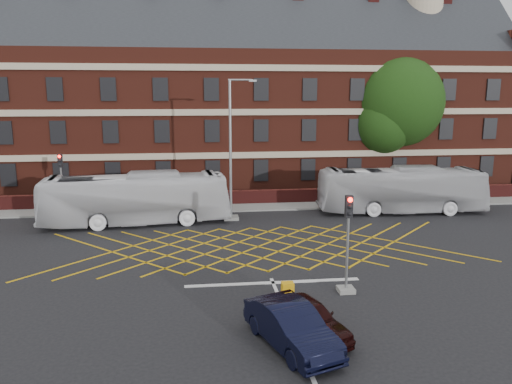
{
  "coord_description": "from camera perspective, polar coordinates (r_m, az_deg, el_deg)",
  "views": [
    {
      "loc": [
        -3.35,
        -24.71,
        8.45
      ],
      "look_at": [
        -0.17,
        1.5,
        3.24
      ],
      "focal_mm": 35.0,
      "sensor_mm": 36.0,
      "label": 1
    }
  ],
  "objects": [
    {
      "name": "traffic_light_far",
      "position": [
        38.27,
        -21.26,
        0.33
      ],
      "size": [
        0.7,
        0.7,
        4.27
      ],
      "color": "slate",
      "rests_on": "ground"
    },
    {
      "name": "ground",
      "position": [
        26.32,
        0.77,
        -7.57
      ],
      "size": [
        120.0,
        120.0,
        0.0
      ],
      "primitive_type": "plane",
      "color": "black",
      "rests_on": "ground"
    },
    {
      "name": "deciduous_tree",
      "position": [
        45.73,
        15.67,
        9.15
      ],
      "size": [
        8.16,
        8.07,
        11.77
      ],
      "color": "black",
      "rests_on": "ground"
    },
    {
      "name": "centre_line",
      "position": [
        17.28,
        5.43,
        -18.12
      ],
      "size": [
        0.15,
        14.0,
        0.02
      ],
      "primitive_type": "cube",
      "color": "silver",
      "rests_on": "ground"
    },
    {
      "name": "car_maroon",
      "position": [
        18.28,
        5.85,
        -14.08
      ],
      "size": [
        2.94,
        4.25,
        1.34
      ],
      "primitive_type": "imported",
      "rotation": [
        0.0,
        0.0,
        0.38
      ],
      "color": "black",
      "rests_on": "ground"
    },
    {
      "name": "far_pavement",
      "position": [
        37.8,
        -1.66,
        -1.67
      ],
      "size": [
        60.0,
        3.0,
        0.12
      ],
      "primitive_type": "cube",
      "color": "slate",
      "rests_on": "ground"
    },
    {
      "name": "car_navy",
      "position": [
        17.46,
        4.07,
        -15.11
      ],
      "size": [
        2.94,
        4.7,
        1.46
      ],
      "primitive_type": "imported",
      "rotation": [
        0.0,
        0.0,
        0.34
      ],
      "color": "black",
      "rests_on": "ground"
    },
    {
      "name": "direction_signs",
      "position": [
        37.71,
        -21.09,
        -0.41
      ],
      "size": [
        1.1,
        0.16,
        2.2
      ],
      "color": "gray",
      "rests_on": "ground"
    },
    {
      "name": "stop_line",
      "position": [
        23.07,
        1.95,
        -10.31
      ],
      "size": [
        8.0,
        0.3,
        0.02
      ],
      "primitive_type": "cube",
      "color": "silver",
      "rests_on": "ground"
    },
    {
      "name": "bus_left",
      "position": [
        33.63,
        -13.56,
        -0.75
      ],
      "size": [
        12.38,
        3.91,
        3.39
      ],
      "primitive_type": "imported",
      "rotation": [
        0.0,
        0.0,
        1.66
      ],
      "color": "silver",
      "rests_on": "ground"
    },
    {
      "name": "street_lamp",
      "position": [
        33.65,
        -2.81,
        2.3
      ],
      "size": [
        2.25,
        1.0,
        9.4
      ],
      "color": "slate",
      "rests_on": "ground"
    },
    {
      "name": "utility_cabinet",
      "position": [
        21.05,
        3.63,
        -11.33
      ],
      "size": [
        0.49,
        0.42,
        0.81
      ],
      "primitive_type": "cube",
      "color": "#DB9B0C",
      "rests_on": "ground"
    },
    {
      "name": "box_junction_hatching",
      "position": [
        28.21,
        0.23,
        -6.26
      ],
      "size": [
        8.22,
        8.22,
        0.02
      ],
      "primitive_type": "cube",
      "rotation": [
        0.0,
        0.0,
        0.79
      ],
      "color": "#CC990C",
      "rests_on": "ground"
    },
    {
      "name": "bus_right",
      "position": [
        37.39,
        16.25,
        0.24
      ],
      "size": [
        12.07,
        3.63,
        3.31
      ],
      "primitive_type": "imported",
      "rotation": [
        0.0,
        0.0,
        1.5
      ],
      "color": "#BCBCC1",
      "rests_on": "ground"
    },
    {
      "name": "victorian_building",
      "position": [
        46.85,
        -2.55,
        10.39
      ],
      "size": [
        51.0,
        12.17,
        20.4
      ],
      "color": "#572016",
      "rests_on": "ground"
    },
    {
      "name": "traffic_light_near",
      "position": [
        21.81,
        10.39,
        -6.88
      ],
      "size": [
        0.7,
        0.7,
        4.27
      ],
      "color": "slate",
      "rests_on": "ground"
    },
    {
      "name": "boundary_wall",
      "position": [
        38.67,
        -1.8,
        -0.64
      ],
      "size": [
        56.0,
        0.5,
        1.1
      ],
      "primitive_type": "cube",
      "color": "#511715",
      "rests_on": "ground"
    }
  ]
}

